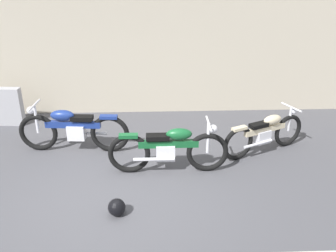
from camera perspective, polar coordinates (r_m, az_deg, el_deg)
name	(u,v)px	position (r m, az deg, el deg)	size (l,w,h in m)	color
ground_plane	(115,194)	(6.45, -8.12, -10.25)	(40.00, 40.00, 0.00)	#47474C
building_wall	(125,50)	(9.31, -6.60, 11.44)	(18.00, 0.30, 3.13)	#B2A893
stone_marker	(8,107)	(9.47, -23.20, 2.73)	(0.67, 0.20, 0.90)	#9E9EA3
helmet	(117,207)	(5.92, -7.82, -12.17)	(0.27, 0.27, 0.27)	black
motorcycle_cream	(265,133)	(7.71, 14.58, -1.06)	(1.82, 0.98, 0.88)	black
motorcycle_green	(169,149)	(6.77, 0.22, -3.48)	(2.19, 0.61, 0.98)	black
motorcycle_blue	(73,129)	(7.74, -14.33, -0.45)	(2.24, 0.63, 1.00)	black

